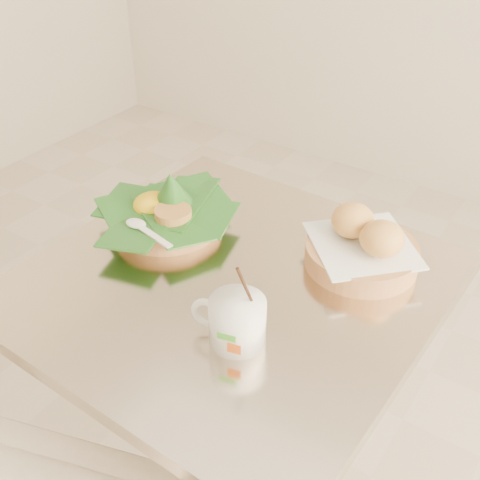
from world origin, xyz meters
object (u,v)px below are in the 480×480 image
Objects in this scene: bread_basket at (363,247)px; coffee_mug at (236,320)px; cafe_table at (232,364)px; rice_basket at (166,210)px.

bread_basket is 0.31m from coffee_mug.
cafe_table is 4.77× the size of coffee_mug.
cafe_table is 2.73× the size of rice_basket.
bread_basket is (0.18, 0.17, 0.26)m from cafe_table.
rice_basket is 1.75× the size of coffee_mug.
bread_basket is at bearing 44.47° from cafe_table.
rice_basket is at bearing -165.10° from bread_basket.
rice_basket is 0.40m from bread_basket.
coffee_mug reaches higher than bread_basket.
rice_basket is 1.09× the size of bread_basket.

